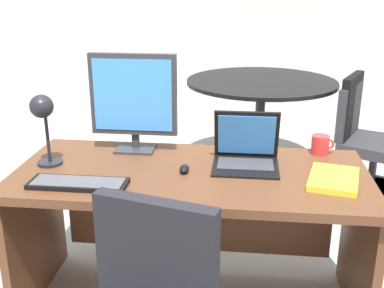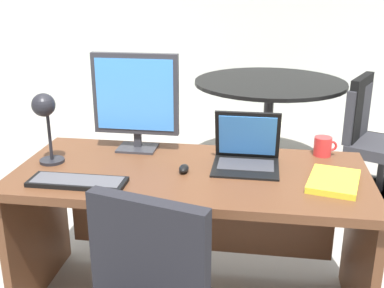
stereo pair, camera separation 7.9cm
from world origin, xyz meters
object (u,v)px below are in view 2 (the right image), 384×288
Objects in this scene: desk at (192,205)px; meeting_chair_far at (376,150)px; desk_lamp at (45,114)px; book at (334,181)px; laptop at (247,149)px; meeting_table at (269,103)px; mouse at (184,169)px; coffee_mug at (323,146)px; meeting_chair_near at (375,154)px; monitor at (136,97)px; keyboard at (78,182)px.

meeting_chair_far is (1.18, 1.46, -0.17)m from desk.
meeting_chair_far is (1.87, 1.52, -0.62)m from desk_lamp.
book is (1.33, -0.04, -0.24)m from desk_lamp.
laptop reaches higher than book.
meeting_table is at bearing 86.18° from laptop.
laptop is 0.32m from mouse.
mouse is at bearing -153.69° from coffee_mug.
meeting_chair_near reaches higher than desk.
mouse is 0.67m from book.
laptop is (0.25, 0.08, 0.28)m from desk.
meeting_chair_far is at bearing 51.05° from desk.
book is 0.37× the size of meeting_chair_far.
desk is 0.38m from laptop.
coffee_mug is 0.09× the size of meeting_table.
monitor is 0.46m from desk_lamp.
meeting_chair_near is (1.49, 1.21, -0.67)m from monitor.
meeting_table is at bearing 99.56° from coffee_mug.
meeting_chair_far is at bearing 65.49° from coffee_mug.
laptop is at bearing -12.53° from monitor.
desk_lamp reaches higher than desk.
desk is 1.85m from meeting_chair_near.
monitor is at bearing -113.25° from meeting_table.
mouse reaches higher than book.
meeting_table is 0.92m from meeting_chair_far.
laptop is 0.73× the size of keyboard.
desk is 1.34× the size of meeting_table.
desk is at bearing 5.18° from desk_lamp.
coffee_mug is 1.59m from meeting_table.
desk_lamp is at bearing 136.90° from keyboard.
keyboard is 0.48× the size of meeting_chair_far.
mouse is at bearing -152.41° from laptop.
desk_lamp is (-0.37, -0.27, -0.03)m from monitor.
meeting_chair_near is at bearing 38.56° from desk_lamp.
meeting_chair_far is (0.93, 1.38, -0.45)m from laptop.
desk_lamp is (-0.94, -0.14, 0.17)m from laptop.
keyboard is at bearing -106.78° from monitor.
desk_lamp is 3.04× the size of coffee_mug.
mouse is 1.95m from meeting_chair_near.
mouse is 0.10× the size of meeting_chair_near.
meeting_chair_near is at bearing -26.63° from meeting_table.
desk is 0.23m from mouse.
desk_lamp is at bearing -141.44° from meeting_chair_near.
desk is 3.85× the size of keyboard.
desk_lamp is 2.46m from meeting_chair_near.
meeting_chair_far is at bearing 56.11° from laptop.
coffee_mug is at bearing 22.32° from desk.
book is at bearing -17.81° from monitor.
meeting_chair_near reaches higher than coffee_mug.
meeting_chair_near reaches higher than book.
keyboard is 0.52× the size of meeting_chair_near.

